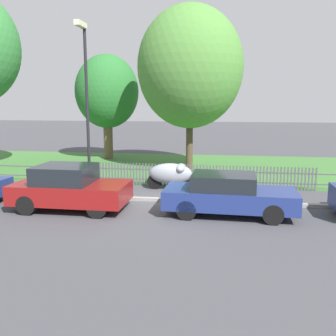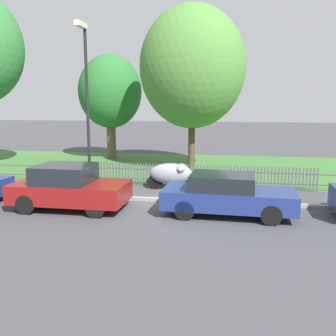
% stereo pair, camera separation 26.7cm
% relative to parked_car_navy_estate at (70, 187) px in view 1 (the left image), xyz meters
% --- Properties ---
extents(ground_plane, '(120.00, 120.00, 0.00)m').
position_rel_parked_car_navy_estate_xyz_m(ground_plane, '(3.35, 1.37, -0.75)').
color(ground_plane, '#424247').
extents(kerb_stone, '(42.28, 0.20, 0.12)m').
position_rel_parked_car_navy_estate_xyz_m(kerb_stone, '(3.35, 1.47, -0.69)').
color(kerb_stone, gray).
rests_on(kerb_stone, ground).
extents(grass_strip, '(42.28, 10.11, 0.01)m').
position_rel_parked_car_navy_estate_xyz_m(grass_strip, '(3.35, 9.07, -0.75)').
color(grass_strip, '#3D7033').
rests_on(grass_strip, ground).
extents(park_fence, '(42.28, 0.05, 0.97)m').
position_rel_parked_car_navy_estate_xyz_m(park_fence, '(3.35, 4.02, -0.27)').
color(park_fence, '#4C4C51').
rests_on(park_fence, ground).
extents(parked_car_navy_estate, '(3.81, 1.88, 1.50)m').
position_rel_parked_car_navy_estate_xyz_m(parked_car_navy_estate, '(0.00, 0.00, 0.00)').
color(parked_car_navy_estate, maroon).
rests_on(parked_car_navy_estate, ground).
extents(parked_car_red_compact, '(4.20, 1.87, 1.33)m').
position_rel_parked_car_navy_estate_xyz_m(parked_car_red_compact, '(5.26, 0.16, -0.07)').
color(parked_car_red_compact, navy).
rests_on(parked_car_red_compact, ground).
extents(covered_motorcycle, '(1.98, 0.79, 1.10)m').
position_rel_parked_car_navy_estate_xyz_m(covered_motorcycle, '(2.97, 3.41, -0.08)').
color(covered_motorcycle, black).
rests_on(covered_motorcycle, ground).
extents(tree_behind_motorcycle, '(3.96, 3.96, 6.54)m').
position_rel_parked_car_navy_estate_xyz_m(tree_behind_motorcycle, '(-2.29, 11.47, 3.47)').
color(tree_behind_motorcycle, brown).
rests_on(tree_behind_motorcycle, ground).
extents(tree_mid_park, '(5.50, 5.50, 8.54)m').
position_rel_parked_car_navy_estate_xyz_m(tree_mid_park, '(3.22, 8.42, 4.62)').
color(tree_mid_park, '#473828').
rests_on(tree_mid_park, ground).
extents(street_lamp, '(0.20, 0.79, 6.35)m').
position_rel_parked_car_navy_estate_xyz_m(street_lamp, '(0.02, 1.74, 3.18)').
color(street_lamp, black).
rests_on(street_lamp, ground).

